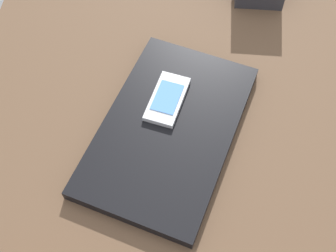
# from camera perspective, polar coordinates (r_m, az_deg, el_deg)

# --- Properties ---
(desk_surface) EXTENTS (1.20, 0.80, 0.03)m
(desk_surface) POSITION_cam_1_polar(r_m,az_deg,el_deg) (0.77, 2.54, 1.23)
(desk_surface) COLOR brown
(desk_surface) RESTS_ON ground
(laptop_closed) EXTENTS (0.39, 0.30, 0.02)m
(laptop_closed) POSITION_cam_1_polar(r_m,az_deg,el_deg) (0.73, -0.00, -0.40)
(laptop_closed) COLOR black
(laptop_closed) RESTS_ON desk_surface
(cell_phone_on_laptop) EXTENTS (0.11, 0.08, 0.01)m
(cell_phone_on_laptop) POSITION_cam_1_polar(r_m,az_deg,el_deg) (0.74, -0.19, 3.58)
(cell_phone_on_laptop) COLOR silver
(cell_phone_on_laptop) RESTS_ON laptop_closed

